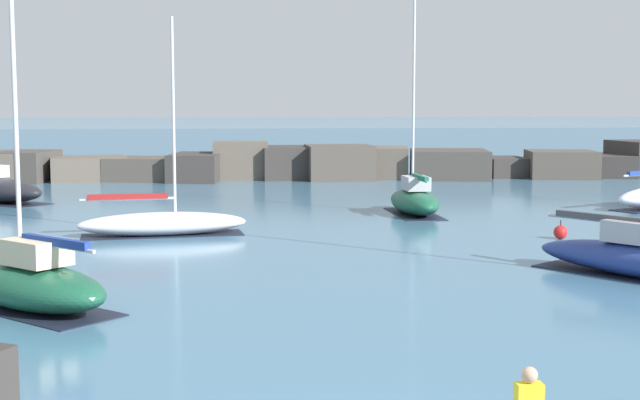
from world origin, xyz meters
TOP-DOWN VIEW (x-y plane):
  - open_sea_beyond at (0.00, 108.52)m, footprint 400.00×116.00m
  - breakwater_jetty at (2.77, 48.58)m, footprint 65.03×6.96m
  - sailboat_moored_0 at (-4.70, 23.17)m, footprint 6.75×2.63m
  - sailboat_moored_1 at (6.47, 28.74)m, footprint 2.13×5.32m
  - sailboat_moored_6 at (-6.96, 10.78)m, footprint 5.31×5.12m
  - mooring_buoy_orange_near at (10.51, 20.74)m, footprint 0.52×0.52m

SIDE VIEW (x-z plane):
  - open_sea_beyond at x=0.00m, z-range 0.00..0.01m
  - mooring_buoy_orange_near at x=10.51m, z-range -0.10..0.63m
  - sailboat_moored_0 at x=-4.70m, z-range -3.74..4.74m
  - sailboat_moored_6 at x=-6.96m, z-range -4.33..5.72m
  - sailboat_moored_1 at x=6.47m, z-range -4.84..6.26m
  - breakwater_jetty at x=2.77m, z-range -0.28..2.26m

